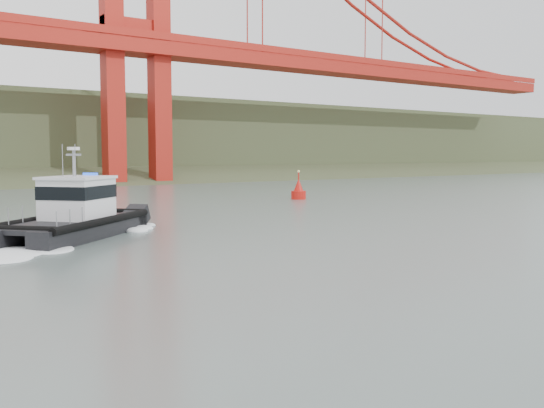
{
  "coord_description": "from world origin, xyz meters",
  "views": [
    {
      "loc": [
        -17.21,
        -18.8,
        4.95
      ],
      "look_at": [
        0.5,
        6.36,
        2.4
      ],
      "focal_mm": 40.0,
      "sensor_mm": 36.0,
      "label": 1
    }
  ],
  "objects": [
    {
      "name": "ground",
      "position": [
        0.0,
        0.0,
        0.0
      ],
      "size": [
        400.0,
        400.0,
        0.0
      ],
      "primitive_type": "plane",
      "color": "#52625D",
      "rests_on": "ground"
    },
    {
      "name": "patrol_boat",
      "position": [
        -6.16,
        17.35,
        1.39
      ],
      "size": [
        11.27,
        10.72,
        5.54
      ],
      "rotation": [
        0.0,
        0.0,
        -0.84
      ],
      "color": "black",
      "rests_on": "ground"
    },
    {
      "name": "nav_buoy",
      "position": [
        23.28,
        33.65,
        0.89
      ],
      "size": [
        1.62,
        1.62,
        3.37
      ],
      "color": "red",
      "rests_on": "ground"
    }
  ]
}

